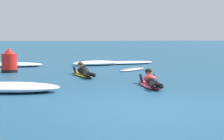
{
  "coord_description": "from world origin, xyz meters",
  "views": [
    {
      "loc": [
        -1.51,
        -8.26,
        1.65
      ],
      "look_at": [
        -0.23,
        5.24,
        0.33
      ],
      "focal_mm": 61.94,
      "sensor_mm": 36.0,
      "label": 1
    }
  ],
  "objects_px": {
    "surfer_near": "(151,81)",
    "drifting_surfboard": "(132,69)",
    "surfer_far": "(83,72)",
    "channel_marker_buoy": "(9,63)"
  },
  "relations": [
    {
      "from": "surfer_near",
      "to": "drifting_surfboard",
      "type": "distance_m",
      "value": 5.01
    },
    {
      "from": "drifting_surfboard",
      "to": "surfer_near",
      "type": "bearing_deg",
      "value": -91.95
    },
    {
      "from": "surfer_far",
      "to": "channel_marker_buoy",
      "type": "xyz_separation_m",
      "value": [
        -3.04,
        1.49,
        0.27
      ]
    },
    {
      "from": "channel_marker_buoy",
      "to": "surfer_near",
      "type": "bearing_deg",
      "value": -41.86
    },
    {
      "from": "surfer_near",
      "to": "channel_marker_buoy",
      "type": "distance_m",
      "value": 6.81
    },
    {
      "from": "drifting_surfboard",
      "to": "channel_marker_buoy",
      "type": "relative_size",
      "value": 1.84
    },
    {
      "from": "surfer_near",
      "to": "drifting_surfboard",
      "type": "height_order",
      "value": "surfer_near"
    },
    {
      "from": "drifting_surfboard",
      "to": "channel_marker_buoy",
      "type": "height_order",
      "value": "channel_marker_buoy"
    },
    {
      "from": "surfer_far",
      "to": "drifting_surfboard",
      "type": "distance_m",
      "value": 2.95
    },
    {
      "from": "drifting_surfboard",
      "to": "channel_marker_buoy",
      "type": "distance_m",
      "value": 5.27
    }
  ]
}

